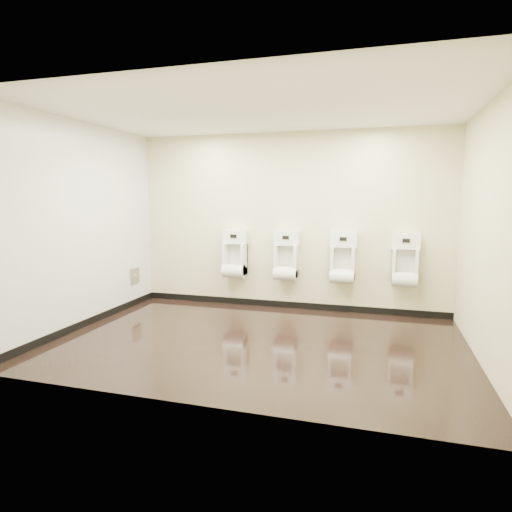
{
  "coord_description": "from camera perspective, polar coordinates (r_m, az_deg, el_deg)",
  "views": [
    {
      "loc": [
        1.41,
        -4.95,
        1.77
      ],
      "look_at": [
        -0.19,
        0.55,
        1.0
      ],
      "focal_mm": 30.0,
      "sensor_mm": 36.0,
      "label": 1
    }
  ],
  "objects": [
    {
      "name": "left_wall",
      "position": [
        6.32,
        -22.09,
        3.76
      ],
      "size": [
        0.02,
        3.5,
        2.8
      ],
      "primitive_type": "cube",
      "color": "beige",
      "rests_on": "ground"
    },
    {
      "name": "access_panel",
      "position": [
        7.39,
        -15.87,
        -2.51
      ],
      "size": [
        0.04,
        0.25,
        0.25
      ],
      "color": "#9E9EA3",
      "rests_on": "left_wall"
    },
    {
      "name": "urinal_0",
      "position": [
        7.01,
        -2.85,
        -0.15
      ],
      "size": [
        0.41,
        0.31,
        0.77
      ],
      "color": "white",
      "rests_on": "back_wall"
    },
    {
      "name": "urinal_1",
      "position": [
        6.78,
        4.05,
        -0.42
      ],
      "size": [
        0.41,
        0.31,
        0.77
      ],
      "color": "white",
      "rests_on": "back_wall"
    },
    {
      "name": "front_wall",
      "position": [
        3.52,
        -7.55,
        1.57
      ],
      "size": [
        5.0,
        0.02,
        2.8
      ],
      "primitive_type": "cube",
      "color": "beige",
      "rests_on": "ground"
    },
    {
      "name": "ground",
      "position": [
        5.44,
        0.3,
        -11.3
      ],
      "size": [
        5.0,
        3.5,
        0.0
      ],
      "primitive_type": "cube",
      "color": "black",
      "rests_on": "ground"
    },
    {
      "name": "back_wall",
      "position": [
        6.86,
        4.35,
        4.57
      ],
      "size": [
        5.0,
        0.02,
        2.8
      ],
      "primitive_type": "cube",
      "color": "beige",
      "rests_on": "ground"
    },
    {
      "name": "urinal_3",
      "position": [
        6.64,
        19.23,
        -1.01
      ],
      "size": [
        0.41,
        0.31,
        0.77
      ],
      "color": "white",
      "rests_on": "back_wall"
    },
    {
      "name": "urinal_2",
      "position": [
        6.65,
        11.51,
        -0.72
      ],
      "size": [
        0.41,
        0.31,
        0.77
      ],
      "color": "white",
      "rests_on": "back_wall"
    },
    {
      "name": "tile_overlay_left",
      "position": [
        6.32,
        -22.05,
        3.76
      ],
      "size": [
        0.01,
        3.5,
        2.8
      ],
      "primitive_type": "cube",
      "color": "silver",
      "rests_on": "ground"
    },
    {
      "name": "skirting_back",
      "position": [
        7.05,
        4.22,
        -6.46
      ],
      "size": [
        5.0,
        0.02,
        0.1
      ],
      "primitive_type": "cube",
      "color": "black",
      "rests_on": "ground"
    },
    {
      "name": "ceiling",
      "position": [
        5.25,
        0.33,
        19.0
      ],
      "size": [
        5.0,
        3.5,
        0.0
      ],
      "primitive_type": "cube",
      "color": "silver"
    },
    {
      "name": "right_wall",
      "position": [
        5.08,
        28.59,
        2.57
      ],
      "size": [
        0.02,
        3.5,
        2.8
      ],
      "primitive_type": "cube",
      "color": "beige",
      "rests_on": "ground"
    },
    {
      "name": "skirting_left",
      "position": [
        6.53,
        -21.4,
        -8.13
      ],
      "size": [
        0.02,
        3.5,
        0.1
      ],
      "primitive_type": "cube",
      "color": "black",
      "rests_on": "ground"
    }
  ]
}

